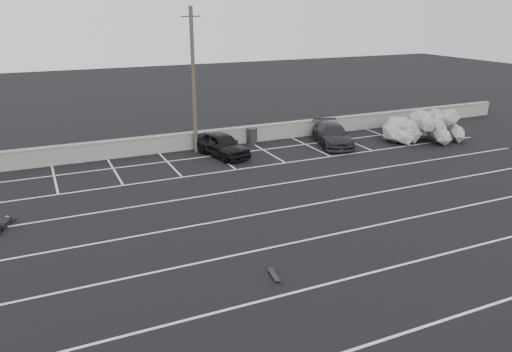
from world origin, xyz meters
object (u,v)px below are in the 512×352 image
skateboard (274,275)px  trash_bin (252,136)px  person (3,220)px  car_right (333,135)px  utility_pole (194,81)px  car_left (222,144)px  riprap_pile (416,130)px

skateboard → trash_bin: bearing=76.8°
trash_bin → person: size_ratio=0.45×
trash_bin → person: trash_bin is taller
car_right → trash_bin: size_ratio=4.38×
utility_pole → skateboard: size_ratio=11.35×
car_right → utility_pole: (-8.38, 1.99, 3.58)m
person → trash_bin: bearing=43.2°
trash_bin → skateboard: 16.55m
trash_bin → skateboard: trash_bin is taller
car_left → car_right: size_ratio=0.90×
utility_pole → person: bearing=-146.0°
riprap_pile → car_right: bearing=169.0°
car_left → skateboard: car_left is taller
car_right → riprap_pile: 5.86m
trash_bin → skateboard: (-6.11, -15.38, -0.45)m
riprap_pile → person: bearing=-171.0°
car_right → riprap_pile: (5.76, -1.12, 0.00)m
car_left → trash_bin: size_ratio=3.96×
car_right → riprap_pile: size_ratio=0.68×
person → riprap_pile: bearing=25.2°
car_left → riprap_pile: 13.11m
trash_bin → person: (-14.17, -7.23, -0.31)m
car_right → trash_bin: 5.08m
car_left → riprap_pile: bearing=-21.0°
car_right → skateboard: (-10.67, -13.13, -0.59)m
car_left → skateboard: (-3.42, -13.71, -0.63)m
trash_bin → riprap_pile: size_ratio=0.15×
riprap_pile → person: (-24.48, -3.87, -0.44)m
car_right → person: 19.38m
utility_pole → skateboard: utility_pole is taller
car_left → utility_pole: bearing=115.0°
car_right → person: car_right is taller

